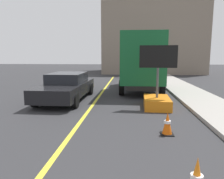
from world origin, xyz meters
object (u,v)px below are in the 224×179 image
(pickup_car, at_px, (67,86))
(traffic_cone_mid_lane, at_px, (167,124))
(arrow_board_trailer, at_px, (157,97))
(highway_guide_sign, at_px, (154,45))
(box_truck, at_px, (141,62))

(pickup_car, relative_size, traffic_cone_mid_lane, 7.72)
(pickup_car, bearing_deg, arrow_board_trailer, -17.25)
(arrow_board_trailer, xyz_separation_m, pickup_car, (-4.44, 1.38, 0.22))
(arrow_board_trailer, relative_size, highway_guide_sign, 0.54)
(box_truck, xyz_separation_m, traffic_cone_mid_lane, (0.34, -7.89, -1.57))
(pickup_car, bearing_deg, highway_guide_sign, 64.54)
(box_truck, relative_size, traffic_cone_mid_lane, 9.96)
(pickup_car, bearing_deg, traffic_cone_mid_lane, -47.11)
(traffic_cone_mid_lane, bearing_deg, arrow_board_trailer, 87.80)
(arrow_board_trailer, height_order, box_truck, box_truck)
(pickup_car, bearing_deg, box_truck, 39.28)
(box_truck, bearing_deg, pickup_car, -140.72)
(arrow_board_trailer, height_order, highway_guide_sign, highway_guide_sign)
(box_truck, bearing_deg, highway_guide_sign, 78.52)
(arrow_board_trailer, bearing_deg, pickup_car, 162.75)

